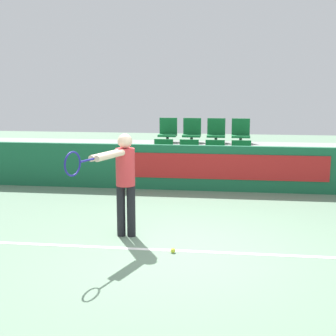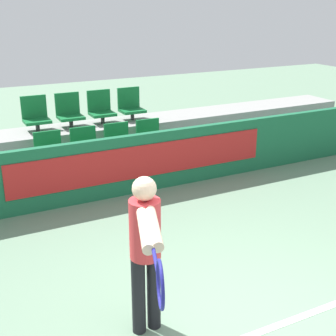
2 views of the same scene
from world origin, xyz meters
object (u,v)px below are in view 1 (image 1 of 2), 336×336
stadium_chair_0 (163,154)px  stadium_chair_1 (189,154)px  tennis_player (122,175)px  stadium_chair_6 (216,132)px  stadium_chair_7 (241,132)px  stadium_chair_3 (241,155)px  stadium_chair_5 (192,132)px  stadium_chair_2 (215,155)px  tennis_ball (173,251)px  stadium_chair_4 (168,131)px

stadium_chair_0 → stadium_chair_1: (0.59, 0.00, 0.00)m
tennis_player → stadium_chair_1: bearing=100.1°
tennis_player → stadium_chair_0: bearing=108.7°
stadium_chair_6 → tennis_player: 4.93m
stadium_chair_7 → stadium_chair_3: bearing=-90.0°
stadium_chair_5 → stadium_chair_7: bearing=0.0°
stadium_chair_3 → stadium_chair_5: (-1.19, 0.86, 0.43)m
stadium_chair_1 → tennis_player: (-0.66, -3.91, 0.27)m
stadium_chair_3 → stadium_chair_7: bearing=90.0°
stadium_chair_0 → stadium_chair_2: 1.19m
stadium_chair_6 → tennis_ball: (-0.43, -5.32, -1.09)m
tennis_player → tennis_ball: bearing=-14.3°
stadium_chair_2 → stadium_chair_4: 1.53m
stadium_chair_7 → tennis_player: tennis_player is taller
stadium_chair_1 → stadium_chair_4: 1.13m
stadium_chair_3 → stadium_chair_6: size_ratio=1.00×
stadium_chair_3 → stadium_chair_6: stadium_chair_6 is taller
stadium_chair_1 → stadium_chair_5: bearing=90.0°
stadium_chair_3 → tennis_player: tennis_player is taller
tennis_ball → stadium_chair_2: bearing=84.4°
stadium_chair_1 → stadium_chair_2: 0.59m
stadium_chair_2 → stadium_chair_3: bearing=0.0°
stadium_chair_5 → stadium_chair_7: 1.19m
stadium_chair_6 → stadium_chair_2: bearing=-90.0°
stadium_chair_5 → stadium_chair_6: same height
stadium_chair_2 → stadium_chair_4: bearing=144.2°
stadium_chair_1 → tennis_player: 3.97m
stadium_chair_2 → stadium_chair_7: bearing=55.3°
tennis_player → stadium_chair_7: bearing=88.5°
stadium_chair_2 → stadium_chair_5: bearing=124.7°
stadium_chair_6 → stadium_chair_0: bearing=-144.2°
stadium_chair_0 → tennis_ball: (0.75, -4.46, -0.66)m
stadium_chair_1 → stadium_chair_2: (0.59, 0.00, 0.00)m
stadium_chair_6 → stadium_chair_7: bearing=0.0°
stadium_chair_2 → tennis_player: (-1.26, -3.91, 0.27)m
stadium_chair_0 → stadium_chair_4: size_ratio=1.00×
stadium_chair_3 → tennis_ball: bearing=-103.0°
stadium_chair_1 → stadium_chair_7: bearing=35.8°
stadium_chair_0 → stadium_chair_5: (0.59, 0.86, 0.43)m
stadium_chair_2 → stadium_chair_4: stadium_chair_4 is taller
stadium_chair_0 → stadium_chair_5: 1.13m
stadium_chair_6 → tennis_player: size_ratio=0.38×
stadium_chair_0 → stadium_chair_6: 1.53m
stadium_chair_0 → stadium_chair_7: 2.02m
stadium_chair_2 → stadium_chair_6: stadium_chair_6 is taller
stadium_chair_6 → stadium_chair_3: bearing=-55.3°
stadium_chair_6 → tennis_player: tennis_player is taller
stadium_chair_3 → stadium_chair_5: stadium_chair_5 is taller
stadium_chair_2 → stadium_chair_3: same height
stadium_chair_3 → stadium_chair_4: bearing=154.3°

